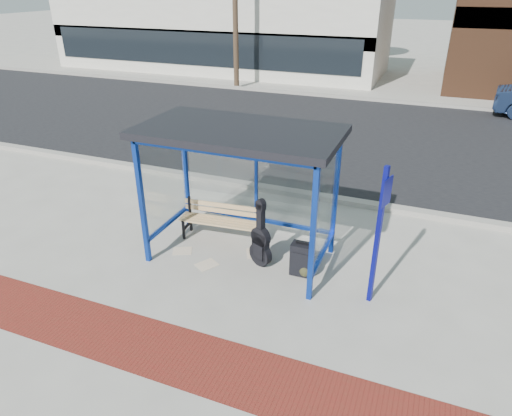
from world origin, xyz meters
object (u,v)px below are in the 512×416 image
at_px(backpack, 307,267).
at_px(suitcase, 302,259).
at_px(bench, 221,219).
at_px(guitar_bag, 261,243).

bearing_deg(backpack, suitcase, -170.67).
relative_size(bench, guitar_bag, 1.34).
distance_m(suitcase, backpack, 0.16).
bearing_deg(suitcase, guitar_bag, 177.82).
xyz_separation_m(bench, backpack, (1.90, -0.61, -0.24)).
bearing_deg(backpack, guitar_bag, -169.82).
relative_size(bench, backpack, 4.23).
xyz_separation_m(suitcase, backpack, (0.10, -0.00, -0.12)).
height_order(bench, guitar_bag, guitar_bag).
bearing_deg(suitcase, bench, 160.84).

